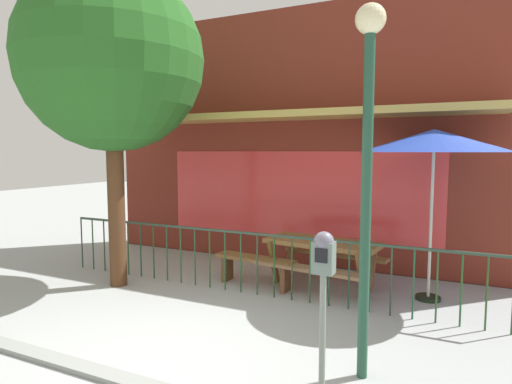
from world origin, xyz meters
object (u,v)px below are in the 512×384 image
picnic_table_left (322,250)px  parking_meter_near (323,272)px  patio_umbrella (434,142)px  street_lamp (368,136)px  patio_bench (255,265)px  street_tree (112,61)px

picnic_table_left → parking_meter_near: size_ratio=1.27×
patio_umbrella → parking_meter_near: (-0.67, -3.26, -1.16)m
parking_meter_near → street_lamp: bearing=70.6°
street_lamp → picnic_table_left: bearing=114.6°
patio_bench → parking_meter_near: 3.48m
picnic_table_left → street_tree: bearing=-157.1°
patio_bench → street_tree: (-2.06, -0.93, 3.27)m
picnic_table_left → parking_meter_near: 3.32m
patio_umbrella → patio_bench: patio_umbrella is taller
patio_umbrella → street_tree: street_tree is taller
patio_umbrella → parking_meter_near: patio_umbrella is taller
picnic_table_left → patio_bench: picnic_table_left is taller
picnic_table_left → street_tree: 4.49m
patio_bench → parking_meter_near: bearing=-54.9°
patio_bench → parking_meter_near: size_ratio=0.93×
street_tree → street_lamp: size_ratio=1.44×
picnic_table_left → patio_umbrella: (1.60, 0.13, 1.73)m
patio_bench → street_lamp: street_lamp is taller
street_tree → street_lamp: bearing=-15.9°
picnic_table_left → street_lamp: (1.15, -2.50, 1.73)m
patio_bench → street_lamp: bearing=-44.6°
parking_meter_near → patio_umbrella: bearing=78.4°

